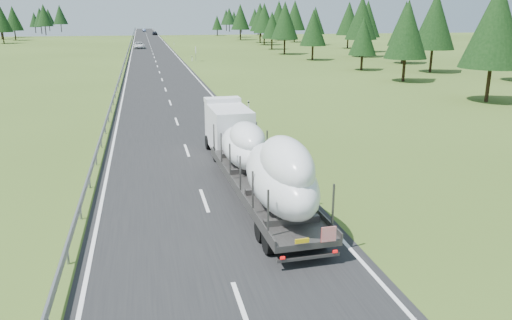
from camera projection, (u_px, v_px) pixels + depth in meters
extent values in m
plane|color=#3A531B|center=(242.00, 309.00, 14.51)|extent=(400.00, 400.00, 0.00)
cube|color=black|center=(153.00, 54.00, 108.12)|extent=(10.00, 400.00, 0.02)
cube|color=slate|center=(128.00, 51.00, 106.84)|extent=(0.08, 400.00, 0.32)
cube|color=silver|center=(249.00, 106.00, 43.82)|extent=(0.12, 0.07, 1.00)
cube|color=black|center=(249.00, 102.00, 43.73)|extent=(0.13, 0.08, 0.12)
cube|color=silver|center=(192.00, 58.00, 90.63)|extent=(0.12, 0.07, 1.00)
cube|color=black|center=(192.00, 57.00, 90.54)|extent=(0.13, 0.08, 0.12)
cube|color=silver|center=(174.00, 43.00, 137.44)|extent=(0.12, 0.07, 1.00)
cube|color=black|center=(174.00, 42.00, 137.35)|extent=(0.13, 0.08, 0.12)
cube|color=silver|center=(165.00, 36.00, 184.25)|extent=(0.12, 0.07, 1.00)
cube|color=black|center=(165.00, 35.00, 184.16)|extent=(0.13, 0.08, 0.12)
cube|color=silver|center=(160.00, 32.00, 231.06)|extent=(0.12, 0.07, 1.00)
cube|color=black|center=(160.00, 31.00, 230.97)|extent=(0.13, 0.08, 0.12)
cube|color=silver|center=(156.00, 29.00, 277.87)|extent=(0.12, 0.07, 1.00)
cube|color=black|center=(156.00, 28.00, 277.78)|extent=(0.13, 0.08, 0.12)
cube|color=silver|center=(154.00, 27.00, 324.68)|extent=(0.12, 0.07, 1.00)
cube|color=black|center=(154.00, 26.00, 324.59)|extent=(0.13, 0.08, 0.12)
cylinder|color=slate|center=(196.00, 56.00, 90.64)|extent=(0.08, 0.08, 2.00)
cube|color=silver|center=(196.00, 50.00, 90.36)|extent=(0.05, 0.90, 1.20)
cylinder|color=black|center=(431.00, 59.00, 73.14)|extent=(0.36, 0.36, 3.92)
cone|color=black|center=(435.00, 20.00, 71.61)|extent=(6.09, 6.09, 8.16)
cylinder|color=black|center=(403.00, 53.00, 86.23)|extent=(0.36, 0.36, 3.55)
cone|color=black|center=(405.00, 24.00, 84.84)|extent=(5.52, 5.52, 7.40)
cylinder|color=black|center=(360.00, 47.00, 99.57)|extent=(0.36, 0.36, 4.03)
cone|color=black|center=(362.00, 18.00, 98.00)|extent=(6.26, 6.26, 8.39)
cylinder|color=black|center=(366.00, 43.00, 112.79)|extent=(0.36, 0.36, 3.83)
cone|color=black|center=(367.00, 19.00, 111.30)|extent=(5.96, 5.96, 7.98)
cylinder|color=black|center=(348.00, 41.00, 124.42)|extent=(0.36, 0.36, 3.84)
cone|color=black|center=(349.00, 18.00, 122.91)|extent=(5.98, 5.98, 8.01)
cylinder|color=black|center=(315.00, 39.00, 138.10)|extent=(0.36, 0.36, 3.50)
cone|color=black|center=(315.00, 20.00, 136.74)|extent=(5.45, 5.45, 7.30)
cylinder|color=black|center=(294.00, 35.00, 152.15)|extent=(0.36, 0.36, 4.21)
cone|color=black|center=(295.00, 15.00, 150.50)|extent=(6.54, 6.54, 8.76)
cylinder|color=black|center=(279.00, 34.00, 162.87)|extent=(0.36, 0.36, 4.27)
cone|color=black|center=(279.00, 15.00, 161.20)|extent=(6.63, 6.63, 8.89)
cylinder|color=black|center=(266.00, 34.00, 180.30)|extent=(0.36, 0.36, 3.03)
cone|color=black|center=(266.00, 21.00, 179.12)|extent=(4.71, 4.71, 6.31)
cylinder|color=black|center=(261.00, 32.00, 189.14)|extent=(0.36, 0.36, 3.30)
cone|color=black|center=(261.00, 20.00, 187.85)|extent=(5.13, 5.13, 6.87)
cylinder|color=black|center=(258.00, 31.00, 203.21)|extent=(0.36, 0.36, 2.97)
cone|color=black|center=(258.00, 21.00, 202.05)|extent=(4.61, 4.61, 6.18)
cylinder|color=black|center=(255.00, 29.00, 219.89)|extent=(0.36, 0.36, 3.67)
cone|color=black|center=(255.00, 17.00, 218.46)|extent=(5.71, 5.71, 7.65)
cylinder|color=black|center=(242.00, 29.00, 231.79)|extent=(0.36, 0.36, 3.10)
cone|color=black|center=(242.00, 20.00, 230.58)|extent=(4.82, 4.82, 6.45)
cylinder|color=black|center=(229.00, 28.00, 243.51)|extent=(0.36, 0.36, 3.87)
cone|color=black|center=(229.00, 16.00, 242.00)|extent=(6.02, 6.02, 8.06)
cylinder|color=black|center=(226.00, 27.00, 254.06)|extent=(0.36, 0.36, 3.61)
cone|color=black|center=(226.00, 17.00, 252.65)|extent=(5.62, 5.62, 7.53)
cylinder|color=black|center=(234.00, 27.00, 272.52)|extent=(0.36, 0.36, 3.37)
cone|color=black|center=(234.00, 18.00, 271.20)|extent=(5.23, 5.23, 7.01)
cylinder|color=black|center=(488.00, 82.00, 48.30)|extent=(0.36, 0.36, 3.89)
cone|color=black|center=(496.00, 24.00, 46.78)|extent=(6.05, 6.05, 8.11)
cylinder|color=black|center=(404.00, 68.00, 63.05)|extent=(0.36, 0.36, 3.41)
cone|color=black|center=(407.00, 29.00, 61.72)|extent=(5.31, 5.31, 7.11)
cylinder|color=black|center=(362.00, 61.00, 76.01)|extent=(0.36, 0.36, 2.68)
cone|color=black|center=(363.00, 36.00, 74.96)|extent=(4.17, 4.17, 5.59)
cylinder|color=black|center=(313.00, 52.00, 92.69)|extent=(0.36, 0.36, 3.12)
cone|color=black|center=(313.00, 28.00, 91.47)|extent=(4.85, 4.85, 6.50)
cylinder|color=black|center=(284.00, 45.00, 106.01)|extent=(0.36, 0.36, 3.71)
cone|color=black|center=(285.00, 20.00, 104.56)|extent=(5.78, 5.78, 7.74)
cylinder|color=black|center=(272.00, 43.00, 121.19)|extent=(0.36, 0.36, 3.04)
cone|color=black|center=(272.00, 25.00, 120.00)|extent=(4.73, 4.73, 6.33)
cylinder|color=black|center=(264.00, 38.00, 138.51)|extent=(0.36, 0.36, 3.84)
cone|color=black|center=(264.00, 18.00, 137.01)|extent=(5.98, 5.98, 8.01)
cylinder|color=black|center=(260.00, 36.00, 149.92)|extent=(0.36, 0.36, 3.94)
cone|color=black|center=(260.00, 17.00, 148.38)|extent=(6.13, 6.13, 8.22)
cylinder|color=black|center=(240.00, 34.00, 165.00)|extent=(0.36, 0.36, 3.94)
cone|color=black|center=(240.00, 17.00, 163.47)|extent=(6.13, 6.13, 8.21)
cylinder|color=black|center=(240.00, 33.00, 184.70)|extent=(0.36, 0.36, 3.22)
cone|color=black|center=(240.00, 20.00, 183.44)|extent=(5.00, 5.00, 6.70)
cylinder|color=black|center=(217.00, 32.00, 198.33)|extent=(0.36, 0.36, 2.66)
cone|color=black|center=(217.00, 23.00, 197.29)|extent=(4.14, 4.14, 5.54)
cylinder|color=black|center=(3.00, 37.00, 145.38)|extent=(0.36, 0.36, 3.81)
cone|color=black|center=(1.00, 18.00, 143.89)|extent=(5.92, 5.92, 7.93)
cylinder|color=black|center=(15.00, 35.00, 162.43)|extent=(0.36, 0.36, 3.68)
cone|color=black|center=(13.00, 18.00, 160.99)|extent=(5.73, 5.73, 7.68)
cylinder|color=black|center=(2.00, 34.00, 169.97)|extent=(0.36, 0.36, 3.28)
cone|color=black|center=(0.00, 20.00, 168.69)|extent=(5.10, 5.10, 6.83)
cylinder|color=black|center=(15.00, 32.00, 183.67)|extent=(0.36, 0.36, 3.83)
cone|color=black|center=(13.00, 17.00, 182.17)|extent=(5.96, 5.96, 7.99)
cylinder|color=black|center=(46.00, 30.00, 201.52)|extent=(0.36, 0.36, 4.17)
cone|color=black|center=(44.00, 15.00, 199.89)|extent=(6.49, 6.49, 8.69)
cylinder|color=black|center=(42.00, 30.00, 213.28)|extent=(0.36, 0.36, 3.75)
cone|color=black|center=(40.00, 17.00, 211.82)|extent=(5.84, 5.84, 7.82)
cylinder|color=black|center=(36.00, 30.00, 224.90)|extent=(0.36, 0.36, 3.12)
cone|color=black|center=(34.00, 20.00, 223.68)|extent=(4.85, 4.85, 6.50)
cylinder|color=black|center=(61.00, 27.00, 237.19)|extent=(0.36, 0.36, 4.29)
cone|color=black|center=(60.00, 14.00, 235.51)|extent=(6.67, 6.67, 8.93)
cylinder|color=black|center=(50.00, 27.00, 252.44)|extent=(0.36, 0.36, 3.75)
cone|color=black|center=(48.00, 17.00, 250.97)|extent=(5.83, 5.83, 7.80)
cube|color=white|center=(229.00, 128.00, 30.01)|extent=(2.36, 4.51, 2.49)
cube|color=black|center=(223.00, 113.00, 32.01)|extent=(2.04, 0.14, 1.24)
cube|color=white|center=(223.00, 100.00, 31.45)|extent=(2.25, 1.14, 0.27)
cube|color=#504D4B|center=(232.00, 151.00, 29.52)|extent=(2.30, 2.73, 0.22)
cylinder|color=black|center=(209.00, 142.00, 31.64)|extent=(0.34, 0.90, 0.89)
cylinder|color=black|center=(241.00, 140.00, 32.07)|extent=(0.34, 0.90, 0.89)
cylinder|color=black|center=(216.00, 154.00, 28.98)|extent=(0.34, 0.90, 0.89)
cylinder|color=black|center=(250.00, 152.00, 29.41)|extent=(0.34, 0.90, 0.89)
cube|color=#504D4B|center=(261.00, 187.00, 22.36)|extent=(2.79, 12.50, 0.23)
cube|color=#504D4B|center=(235.00, 184.00, 22.05)|extent=(0.45, 12.43, 0.21)
cube|color=#504D4B|center=(286.00, 180.00, 22.54)|extent=(0.45, 12.43, 0.21)
cube|color=#504D4B|center=(263.00, 213.00, 16.85)|extent=(0.06, 0.06, 1.69)
cube|color=#504D4B|center=(329.00, 208.00, 17.35)|extent=(0.06, 0.06, 1.69)
cube|color=#504D4B|center=(250.00, 192.00, 18.85)|extent=(0.06, 0.06, 1.69)
cube|color=#504D4B|center=(309.00, 188.00, 19.34)|extent=(0.06, 0.06, 1.69)
cube|color=#504D4B|center=(239.00, 175.00, 20.84)|extent=(0.06, 0.06, 1.69)
cube|color=#504D4B|center=(293.00, 172.00, 21.34)|extent=(0.06, 0.06, 1.69)
cube|color=#504D4B|center=(231.00, 161.00, 22.84)|extent=(0.06, 0.06, 1.69)
cube|color=#504D4B|center=(280.00, 158.00, 23.34)|extent=(0.06, 0.06, 1.69)
cube|color=#504D4B|center=(223.00, 149.00, 24.83)|extent=(0.06, 0.06, 1.69)
cube|color=#504D4B|center=(269.00, 147.00, 25.33)|extent=(0.06, 0.06, 1.69)
cube|color=#504D4B|center=(217.00, 139.00, 26.83)|extent=(0.06, 0.06, 1.69)
cube|color=#504D4B|center=(260.00, 137.00, 27.33)|extent=(0.06, 0.06, 1.69)
cylinder|color=black|center=(265.00, 242.00, 17.77)|extent=(0.38, 0.90, 0.89)
cylinder|color=black|center=(317.00, 237.00, 18.18)|extent=(0.38, 0.90, 0.89)
cylinder|color=black|center=(258.00, 230.00, 18.77)|extent=(0.38, 0.90, 0.89)
cylinder|color=black|center=(308.00, 225.00, 19.18)|extent=(0.38, 0.90, 0.89)
cube|color=#504D4B|center=(303.00, 258.00, 16.70)|extent=(2.22, 0.18, 0.11)
cube|color=red|center=(323.00, 235.00, 16.56)|extent=(0.53, 0.05, 0.53)
cube|color=yellow|center=(296.00, 241.00, 16.40)|extent=(0.49, 0.05, 0.16)
cube|color=red|center=(277.00, 258.00, 16.41)|extent=(0.16, 0.06, 0.09)
cube|color=red|center=(330.00, 252.00, 16.80)|extent=(0.16, 0.06, 0.09)
ellipsoid|color=white|center=(278.00, 178.00, 19.33)|extent=(2.53, 6.74, 2.40)
ellipsoid|color=white|center=(284.00, 164.00, 18.31)|extent=(1.90, 4.28, 1.92)
ellipsoid|color=white|center=(246.00, 147.00, 25.06)|extent=(2.35, 5.86, 1.83)
ellipsoid|color=white|center=(249.00, 138.00, 24.20)|extent=(1.76, 3.72, 1.46)
imported|color=silver|center=(139.00, 45.00, 124.48)|extent=(3.05, 5.86, 1.58)
imported|color=black|center=(155.00, 33.00, 204.17)|extent=(2.23, 4.79, 1.59)
imported|color=#192947|center=(144.00, 30.00, 243.86)|extent=(1.48, 4.22, 1.39)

